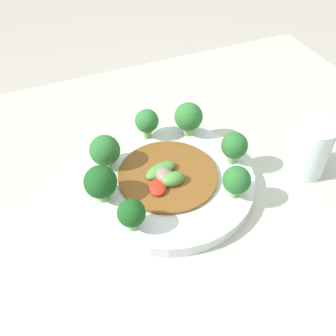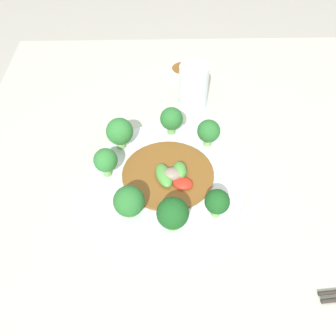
{
  "view_description": "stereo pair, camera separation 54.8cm",
  "coord_description": "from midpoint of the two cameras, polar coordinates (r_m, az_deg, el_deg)",
  "views": [
    {
      "loc": [
        0.22,
        0.39,
        1.24
      ],
      "look_at": [
        0.04,
        -0.05,
        0.78
      ],
      "focal_mm": 42.0,
      "sensor_mm": 36.0,
      "label": 1
    },
    {
      "loc": [
        0.53,
        -0.06,
        1.31
      ],
      "look_at": [
        0.04,
        -0.05,
        0.78
      ],
      "focal_mm": 42.0,
      "sensor_mm": 36.0,
      "label": 2
    }
  ],
  "objects": [
    {
      "name": "broccoli_east",
      "position": [
        0.57,
        -23.1,
        -17.16
      ],
      "size": [
        0.05,
        0.05,
        0.07
      ],
      "color": "#7AAD5B",
      "rests_on": "plate"
    },
    {
      "name": "sauce_dish",
      "position": [
        0.9,
        -11.85,
        9.95
      ],
      "size": [
        0.08,
        0.08,
        0.02
      ],
      "color": "silver",
      "rests_on": "table"
    },
    {
      "name": "broccoli_south",
      "position": [
        0.68,
        -29.87,
        -6.86
      ],
      "size": [
        0.04,
        0.04,
        0.06
      ],
      "color": "#70A356",
      "rests_on": "plate"
    },
    {
      "name": "plate",
      "position": [
        0.66,
        -19.74,
        -10.0
      ],
      "size": [
        0.3,
        0.3,
        0.02
      ],
      "color": "silver",
      "rests_on": "table"
    },
    {
      "name": "broccoli_northwest",
      "position": [
        0.65,
        -12.37,
        -1.93
      ],
      "size": [
        0.05,
        0.05,
        0.06
      ],
      "color": "#7AAD5B",
      "rests_on": "plate"
    },
    {
      "name": "broccoli_southwest",
      "position": [
        0.71,
        -26.48,
        -1.91
      ],
      "size": [
        0.05,
        0.05,
        0.07
      ],
      "color": "#7AAD5B",
      "rests_on": "plate"
    },
    {
      "name": "broccoli_southeast",
      "position": [
        0.61,
        -28.81,
        -14.19
      ],
      "size": [
        0.05,
        0.05,
        0.06
      ],
      "color": "#89B76B",
      "rests_on": "plate"
    },
    {
      "name": "drinking_glass",
      "position": [
        0.78,
        -12.21,
        6.74
      ],
      "size": [
        0.07,
        0.07,
        0.1
      ],
      "color": "silver",
      "rests_on": "table"
    },
    {
      "name": "stirfry_center",
      "position": [
        0.65,
        -19.91,
        -9.44
      ],
      "size": [
        0.17,
        0.17,
        0.03
      ],
      "color": "brown",
      "rests_on": "plate"
    },
    {
      "name": "ground_plane",
      "position": [
        1.34,
        -8.33,
        -26.58
      ],
      "size": [
        8.0,
        8.0,
        0.0
      ],
      "primitive_type": "plane",
      "color": "#B7B2A8"
    },
    {
      "name": "table",
      "position": [
        1.0,
        -10.73,
        -20.45
      ],
      "size": [
        1.02,
        0.91,
        0.74
      ],
      "color": "#B7BCAD",
      "rests_on": "ground_plane"
    },
    {
      "name": "broccoli_west",
      "position": [
        0.7,
        -17.85,
        0.44
      ],
      "size": [
        0.05,
        0.05,
        0.06
      ],
      "color": "#70A356",
      "rests_on": "plate"
    },
    {
      "name": "broccoli_northeast",
      "position": [
        0.56,
        -14.9,
        -15.65
      ],
      "size": [
        0.04,
        0.04,
        0.06
      ],
      "color": "#7AAD5B",
      "rests_on": "plate"
    }
  ]
}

